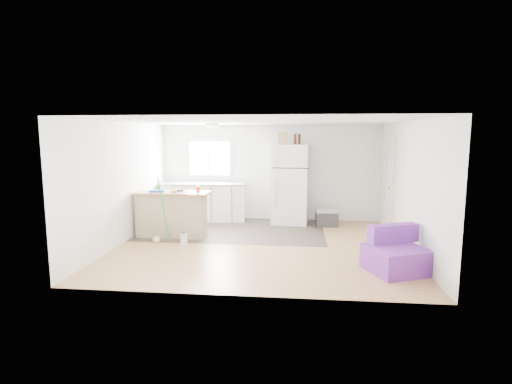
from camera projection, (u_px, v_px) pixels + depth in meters
The scene contains 19 objects.
room at pixel (261, 185), 7.65m from camera, with size 5.51×5.01×2.41m.
vinyl_zone at pixel (234, 229), 9.13m from camera, with size 4.05×2.50×0.00m, color #362D28.
window at pixel (210, 158), 10.21m from camera, with size 1.18×0.06×0.98m.
interior_door at pixel (388, 186), 8.92m from camera, with size 0.11×0.92×2.10m.
ceiling_fixture at pixel (212, 125), 8.79m from camera, with size 0.30×0.30×0.07m, color white.
kitchen_cabinets at pixel (204, 201), 10.06m from camera, with size 2.19×0.86×1.24m.
peninsula at pixel (172, 214), 8.48m from camera, with size 1.57×0.63×0.96m.
refrigerator at pixel (291, 184), 9.68m from camera, with size 0.92×0.88×1.92m.
cooler at pixel (327, 218), 9.44m from camera, with size 0.57×0.41×0.41m.
purple_seat at pixel (396, 255), 6.32m from camera, with size 1.09×1.08×0.70m.
cleaner_jug at pixel (184, 239), 7.79m from camera, with size 0.15×0.13×0.28m.
mop at pixel (158, 231), 8.00m from camera, with size 0.26×0.37×1.32m.
red_cup at pixel (198, 189), 8.38m from camera, with size 0.08×0.08×0.12m, color red.
blue_tray at pixel (157, 191), 8.40m from camera, with size 0.30×0.22×0.04m, color #1631CE.
tool_a at pixel (180, 191), 8.47m from camera, with size 0.14×0.05×0.03m, color black.
tool_b at pixel (174, 192), 8.30m from camera, with size 0.10×0.04×0.03m, color black.
cardboard_box at pixel (283, 138), 9.51m from camera, with size 0.20×0.10×0.30m, color tan.
bottle_left at pixel (295, 139), 9.41m from camera, with size 0.07×0.07×0.25m, color #37170A.
bottle_right at pixel (299, 139), 9.52m from camera, with size 0.07×0.07×0.25m, color #37170A.
Camera 1 is at (0.70, -7.56, 2.15)m, focal length 28.00 mm.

